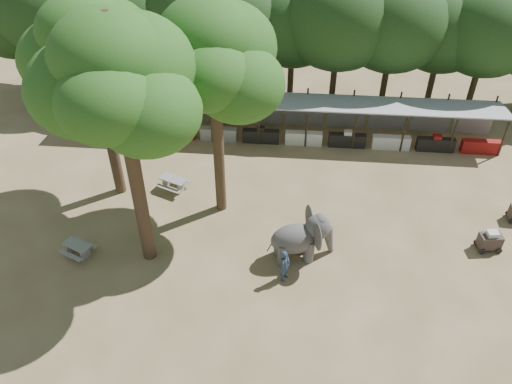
# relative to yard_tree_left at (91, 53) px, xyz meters

# --- Properties ---
(ground) EXTENTS (100.00, 100.00, 0.00)m
(ground) POSITION_rel_yard_tree_left_xyz_m (9.13, -7.19, -8.20)
(ground) COLOR brown
(ground) RESTS_ON ground
(vendor_stalls) EXTENTS (28.00, 2.99, 2.80)m
(vendor_stalls) POSITION_rel_yard_tree_left_xyz_m (9.13, 6.65, -7.02)
(vendor_stalls) COLOR #9D9FA6
(vendor_stalls) RESTS_ON ground
(yard_tree_left) EXTENTS (7.10, 6.90, 11.02)m
(yard_tree_left) POSITION_rel_yard_tree_left_xyz_m (0.00, 0.00, 0.00)
(yard_tree_left) COLOR #332316
(yard_tree_left) RESTS_ON ground
(yard_tree_center) EXTENTS (7.10, 6.90, 12.04)m
(yard_tree_center) POSITION_rel_yard_tree_left_xyz_m (3.00, -5.00, 1.01)
(yard_tree_center) COLOR #332316
(yard_tree_center) RESTS_ON ground
(yard_tree_back) EXTENTS (7.10, 6.90, 11.36)m
(yard_tree_back) POSITION_rel_yard_tree_left_xyz_m (6.00, -1.00, 0.34)
(yard_tree_back) COLOR #332316
(yard_tree_back) RESTS_ON ground
(backdrop_trees) EXTENTS (46.46, 5.95, 8.33)m
(backdrop_trees) POSITION_rel_yard_tree_left_xyz_m (9.13, 11.81, -2.69)
(backdrop_trees) COLOR #332316
(backdrop_trees) RESTS_ON ground
(elephant) EXTENTS (3.38, 2.49, 2.51)m
(elephant) POSITION_rel_yard_tree_left_xyz_m (10.58, -4.54, -6.94)
(elephant) COLOR #464343
(elephant) RESTS_ON ground
(handler) EXTENTS (0.64, 0.75, 1.75)m
(handler) POSITION_rel_yard_tree_left_xyz_m (9.82, -6.12, -7.33)
(handler) COLOR #26384C
(handler) RESTS_ON ground
(picnic_table_near) EXTENTS (1.77, 1.70, 0.69)m
(picnic_table_near) POSITION_rel_yard_tree_left_xyz_m (-0.36, -5.45, -7.75)
(picnic_table_near) COLOR gray
(picnic_table_near) RESTS_ON ground
(picnic_table_far) EXTENTS (1.96, 1.88, 0.77)m
(picnic_table_far) POSITION_rel_yard_tree_left_xyz_m (3.18, 0.18, -7.70)
(picnic_table_far) COLOR gray
(picnic_table_far) RESTS_ON ground
(cart_front) EXTENTS (1.27, 0.93, 1.14)m
(cart_front) POSITION_rel_yard_tree_left_xyz_m (19.88, -3.20, -7.64)
(cart_front) COLOR #322622
(cart_front) RESTS_ON ground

